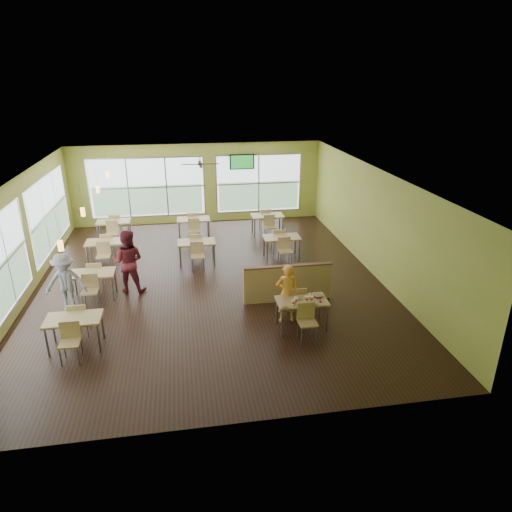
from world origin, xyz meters
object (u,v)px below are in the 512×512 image
object	(u,v)px
man_plaid	(287,293)
food_basket	(318,296)
half_wall_divider	(288,283)
main_table	(302,304)

from	to	relation	value
man_plaid	food_basket	world-z (taller)	man_plaid
half_wall_divider	main_table	bearing A→B (deg)	-90.00
half_wall_divider	man_plaid	xyz separation A→B (m)	(-0.28, -1.07, 0.24)
half_wall_divider	food_basket	xyz separation A→B (m)	(0.43, -1.35, 0.26)
main_table	half_wall_divider	world-z (taller)	half_wall_divider
half_wall_divider	man_plaid	size ratio (longest dim) A/B	1.57
main_table	food_basket	world-z (taller)	main_table
main_table	food_basket	distance (m)	0.46
man_plaid	half_wall_divider	bearing A→B (deg)	-102.56
main_table	man_plaid	world-z (taller)	man_plaid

